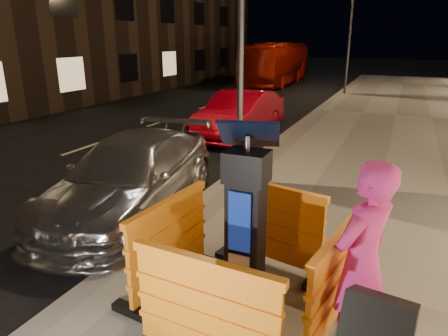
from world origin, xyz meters
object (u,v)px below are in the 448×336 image
at_px(barrier_front, 205,315).
at_px(bus_doubledecker, 276,85).
at_px(car_silver, 134,211).
at_px(man, 361,263).
at_px(barrier_kerbside, 170,244).
at_px(parking_kiosk, 246,225).
at_px(barrier_bldgside, 335,283).
at_px(car_red, 240,136).
at_px(barrier_back, 272,226).

height_order(barrier_front, bus_doubledecker, bus_doubledecker).
xyz_separation_m(car_silver, bus_doubledecker, (-3.73, 20.76, 0.00)).
xyz_separation_m(barrier_front, bus_doubledecker, (-6.62, 23.60, -0.71)).
bearing_deg(bus_doubledecker, car_silver, -81.88).
relative_size(car_silver, man, 2.41).
xyz_separation_m(barrier_kerbside, man, (2.13, -0.20, 0.40)).
xyz_separation_m(parking_kiosk, barrier_kerbside, (-0.95, 0.00, -0.45)).
relative_size(barrier_bldgside, bus_doubledecker, 0.15).
distance_m(barrier_kerbside, car_red, 8.44).
relative_size(parking_kiosk, barrier_bldgside, 1.40).
xyz_separation_m(barrier_front, barrier_kerbside, (-0.95, 0.95, 0.00)).
bearing_deg(barrier_bldgside, barrier_kerbside, 99.79).
relative_size(barrier_kerbside, car_silver, 0.31).
bearing_deg(car_silver, parking_kiosk, -42.01).
relative_size(barrier_kerbside, car_red, 0.34).
relative_size(car_red, man, 2.24).
distance_m(barrier_kerbside, man, 2.18).
bearing_deg(bus_doubledecker, barrier_front, -76.39).
height_order(parking_kiosk, barrier_kerbside, parking_kiosk).
bearing_deg(barrier_front, barrier_back, 92.79).
bearing_deg(barrier_bldgside, barrier_front, 144.79).
relative_size(barrier_bldgside, car_red, 0.34).
height_order(barrier_back, man, man).
xyz_separation_m(car_silver, man, (4.07, -2.09, 1.11)).
distance_m(barrier_kerbside, car_silver, 2.80).
bearing_deg(man, parking_kiosk, -72.14).
distance_m(car_silver, car_red, 6.19).
bearing_deg(bus_doubledecker, barrier_back, -75.09).
relative_size(barrier_kerbside, barrier_bldgside, 1.00).
distance_m(barrier_front, car_red, 9.63).
bearing_deg(barrier_back, car_red, 125.81).
bearing_deg(man, barrier_front, -30.07).
height_order(barrier_back, barrier_bldgside, same).
distance_m(barrier_back, car_red, 7.88).
height_order(car_red, bus_doubledecker, bus_doubledecker).
bearing_deg(car_red, man, -59.29).
height_order(parking_kiosk, barrier_back, parking_kiosk).
bearing_deg(parking_kiosk, barrier_front, -82.21).
bearing_deg(car_silver, barrier_back, -26.83).
xyz_separation_m(barrier_kerbside, barrier_bldgside, (1.90, 0.00, 0.00)).
bearing_deg(barrier_bldgside, barrier_back, 54.79).
xyz_separation_m(barrier_back, barrier_bldgside, (0.95, -0.95, 0.00)).
xyz_separation_m(barrier_bldgside, man, (0.23, -0.20, 0.40)).
distance_m(parking_kiosk, barrier_bldgside, 1.05).
bearing_deg(barrier_front, bus_doubledecker, 108.47).
height_order(barrier_back, bus_doubledecker, bus_doubledecker).
bearing_deg(parking_kiosk, car_silver, 154.71).
bearing_deg(barrier_bldgside, bus_doubledecker, 28.28).
relative_size(barrier_front, barrier_back, 1.00).
height_order(bus_doubledecker, man, man).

